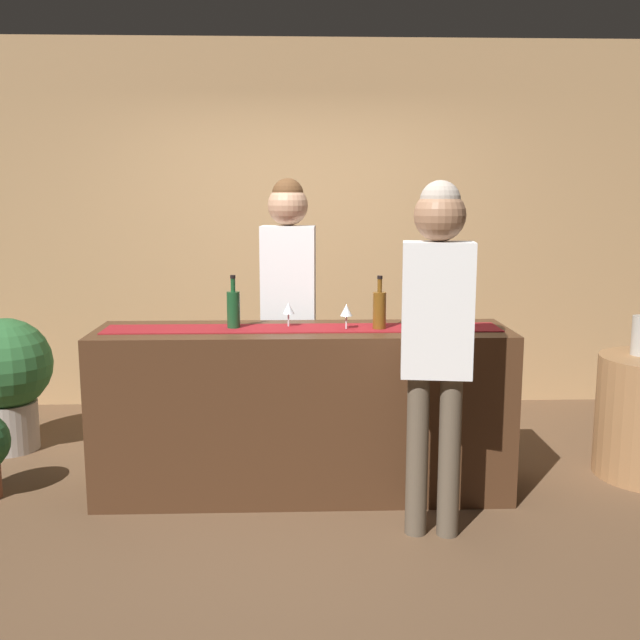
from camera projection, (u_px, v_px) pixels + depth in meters
ground_plane at (303, 490)px, 4.27m from camera, size 10.00×10.00×0.00m
back_wall at (300, 227)px, 5.90m from camera, size 6.00×0.12×2.90m
bar_counter at (303, 411)px, 4.19m from camera, size 2.33×0.60×0.96m
counter_runner_cloth at (303, 328)px, 4.11m from camera, size 2.22×0.28×0.01m
wine_bottle_clear at (427, 306)px, 4.18m from camera, size 0.07×0.07×0.30m
wine_bottle_amber at (379, 309)px, 4.07m from camera, size 0.07×0.07×0.30m
wine_bottle_green at (233, 309)px, 4.10m from camera, size 0.07×0.07×0.30m
wine_glass_near_customer at (346, 311)px, 4.06m from camera, size 0.07×0.07×0.14m
wine_glass_mid_counter at (460, 307)px, 4.20m from camera, size 0.07×0.07×0.14m
wine_glass_far_end at (288, 309)px, 4.14m from camera, size 0.07×0.07×0.14m
bartender at (288, 285)px, 4.65m from camera, size 0.35×0.25×1.81m
customer_sipping at (437, 319)px, 3.54m from camera, size 0.36×0.25×1.77m
potted_plant_tall at (6, 375)px, 4.87m from camera, size 0.61×0.61×0.90m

